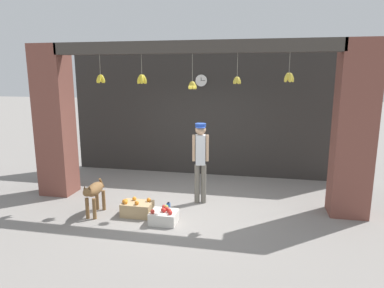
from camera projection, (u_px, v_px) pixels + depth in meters
name	position (u px, v px, depth m)	size (l,w,h in m)	color
ground_plane	(188.00, 207.00, 7.11)	(60.00, 60.00, 0.00)	gray
shop_back_wall	(208.00, 114.00, 9.17)	(7.56, 0.12, 3.35)	#2D2B28
shop_pillar_left	(55.00, 121.00, 7.66)	(0.70, 0.60, 3.35)	brown
shop_pillar_right	(354.00, 131.00, 6.45)	(0.70, 0.60, 3.35)	brown
storefront_awning	(189.00, 49.00, 6.58)	(5.66, 0.28, 0.94)	#3D3833
dog	(94.00, 192.00, 6.64)	(0.27, 0.86, 0.69)	brown
shopkeeper	(200.00, 156.00, 7.17)	(0.34, 0.30, 1.72)	#6B665B
fruit_crate_oranges	(137.00, 208.00, 6.69)	(0.58, 0.40, 0.34)	tan
fruit_crate_apples	(164.00, 216.00, 6.35)	(0.49, 0.42, 0.29)	silver
water_bottle	(169.00, 208.00, 6.77)	(0.08, 0.08, 0.24)	#2D60AD
wall_clock	(201.00, 80.00, 8.96)	(0.32, 0.03, 0.32)	black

